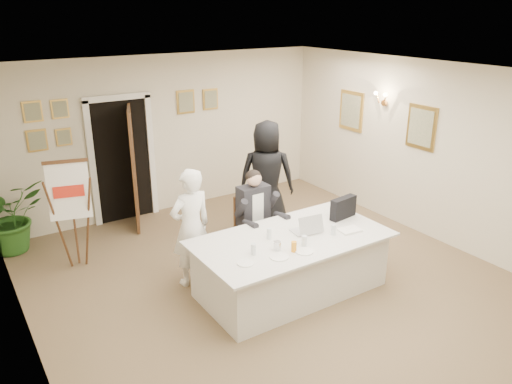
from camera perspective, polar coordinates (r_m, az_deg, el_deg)
The scene contains 27 objects.
floor at distance 6.80m, azimuth 2.96°, elevation -11.00°, with size 7.00×7.00×0.00m, color brown.
ceiling at distance 5.86m, azimuth 3.46°, elevation 13.08°, with size 6.00×7.00×0.02m, color white.
wall_back at distance 9.13m, azimuth -9.93°, elevation 6.52°, with size 6.00×0.10×2.80m, color beige.
wall_left at distance 5.16m, azimuth -25.02°, elevation -6.20°, with size 0.10×7.00×2.80m, color beige.
wall_right at distance 8.25m, azimuth 20.34°, elevation 4.06°, with size 0.10×7.00×2.80m, color beige.
doorway at distance 8.76m, azimuth -14.61°, elevation 3.15°, with size 1.14×0.86×2.20m.
pictures_back_wall at distance 8.73m, azimuth -14.89°, elevation 8.55°, with size 3.40×0.06×0.80m, color gold, non-canonical shape.
pictures_right_wall at distance 8.88m, azimuth 14.35°, elevation 8.13°, with size 0.06×2.20×0.80m, color gold, non-canonical shape.
wall_sconce at distance 8.77m, azimuth 14.23°, elevation 10.32°, with size 0.20×0.30×0.24m, color #CA8640, non-canonical shape.
conference_table at distance 6.60m, azimuth 4.01°, elevation -8.17°, with size 2.52×1.35×0.78m.
seated_man at distance 7.15m, azimuth -0.09°, elevation -2.89°, with size 0.61×0.65×1.43m, color black, non-canonical shape.
flip_chart at distance 7.46m, azimuth -20.16°, elevation -3.01°, with size 0.57×0.42×1.59m.
standing_man at distance 6.64m, azimuth -7.43°, elevation -4.04°, with size 0.59×0.39×1.63m, color white.
standing_woman at distance 8.20m, azimuth 1.23°, elevation 1.80°, with size 0.91×0.59×1.85m, color black.
potted_palm at distance 8.45m, azimuth -26.36°, elevation -2.56°, with size 0.99×0.86×1.10m, color #2A6020.
laptop at distance 6.54m, azimuth 5.64°, elevation -3.39°, with size 0.35×0.37×0.28m, color #B7BABC, non-canonical shape.
laptop_bag at distance 7.03m, azimuth 9.93°, elevation -1.79°, with size 0.43×0.12×0.30m, color black.
paper_stack at distance 6.68m, azimuth 10.65°, elevation -4.31°, with size 0.28×0.20×0.03m, color white.
plate_left at distance 5.78m, azimuth -1.20°, elevation -8.12°, with size 0.20×0.20×0.01m, color white.
plate_mid at distance 5.92m, azimuth 2.64°, elevation -7.41°, with size 0.23×0.23×0.01m, color white.
plate_near at distance 6.07m, azimuth 5.55°, elevation -6.76°, with size 0.22×0.22×0.01m, color white.
glass_a at distance 5.95m, azimuth -0.30°, elevation -6.55°, with size 0.06×0.06×0.14m, color silver.
glass_b at distance 6.18m, azimuth 5.53°, elevation -5.60°, with size 0.07×0.07×0.14m, color silver.
glass_c at distance 6.53m, azimuth 8.84°, elevation -4.27°, with size 0.06×0.06×0.14m, color silver.
glass_d at distance 6.35m, azimuth 1.50°, elevation -4.76°, with size 0.06×0.06×0.14m, color silver.
oj_glass at distance 6.04m, azimuth 4.35°, elevation -6.24°, with size 0.07×0.07×0.13m, color orange.
steel_jug at distance 6.07m, azimuth 2.44°, elevation -6.18°, with size 0.09×0.09×0.11m, color silver.
Camera 1 is at (-3.45, -4.67, 3.54)m, focal length 35.00 mm.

